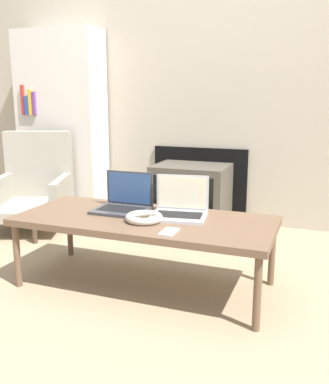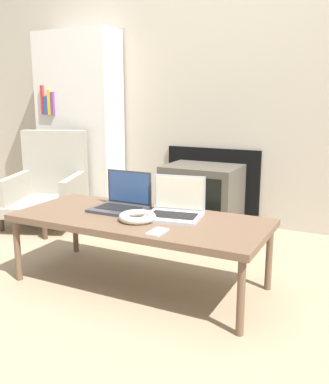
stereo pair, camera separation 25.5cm
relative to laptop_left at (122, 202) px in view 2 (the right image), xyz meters
The scene contains 10 objects.
ground_plane 0.62m from the laptop_left, 67.30° to the right, with size 14.00×14.00×0.00m, color #998466.
wall_back 1.58m from the laptop_left, 82.63° to the left, with size 7.00×0.08×2.60m.
table 0.21m from the laptop_left, 30.59° to the right, with size 1.38×0.60×0.39m.
laptop_left is the anchor object (origin of this frame).
laptop_right 0.34m from the laptop_left, ahead, with size 0.33×0.29×0.21m.
headphones 0.26m from the laptop_left, 40.46° to the right, with size 0.20×0.20×0.04m.
phone 0.49m from the laptop_left, 38.13° to the right, with size 0.07×0.12×0.01m.
tv 1.06m from the laptop_left, 85.77° to the left, with size 0.57×0.45×0.50m.
armchair 1.28m from the laptop_left, 150.24° to the left, with size 0.73×0.79×0.75m.
bookshelf 1.65m from the laptop_left, 135.82° to the left, with size 0.76×0.32×1.59m.
Camera 2 is at (1.12, -1.62, 1.02)m, focal length 40.00 mm.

